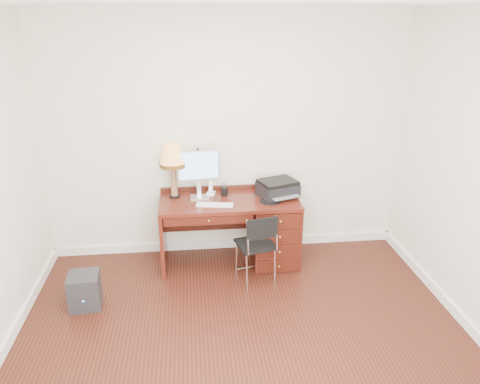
{
  "coord_description": "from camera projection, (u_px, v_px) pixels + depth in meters",
  "views": [
    {
      "loc": [
        -0.4,
        -3.26,
        2.65
      ],
      "look_at": [
        0.09,
        1.2,
        0.92
      ],
      "focal_mm": 35.0,
      "sensor_mm": 36.0,
      "label": 1
    }
  ],
  "objects": [
    {
      "name": "chair",
      "position": [
        256.0,
        242.0,
        4.74
      ],
      "size": [
        0.44,
        0.44,
        0.77
      ],
      "rotation": [
        0.0,
        0.0,
        0.24
      ],
      "color": "black",
      "rests_on": "ground"
    },
    {
      "name": "pen_cup",
      "position": [
        224.0,
        191.0,
        5.15
      ],
      "size": [
        0.07,
        0.07,
        0.09
      ],
      "primitive_type": "cylinder",
      "color": "black",
      "rests_on": "desk"
    },
    {
      "name": "desk",
      "position": [
        258.0,
        227.0,
        5.2
      ],
      "size": [
        1.5,
        0.67,
        0.75
      ],
      "color": "#541B11",
      "rests_on": "ground"
    },
    {
      "name": "monitor",
      "position": [
        199.0,
        168.0,
        5.01
      ],
      "size": [
        0.46,
        0.17,
        0.53
      ],
      "rotation": [
        0.0,
        0.0,
        0.14
      ],
      "color": "silver",
      "rests_on": "desk"
    },
    {
      "name": "mouse_pad",
      "position": [
        270.0,
        200.0,
        5.0
      ],
      "size": [
        0.23,
        0.23,
        0.05
      ],
      "color": "black",
      "rests_on": "desk"
    },
    {
      "name": "leg_lamp",
      "position": [
        173.0,
        159.0,
        4.97
      ],
      "size": [
        0.29,
        0.29,
        0.59
      ],
      "color": "black",
      "rests_on": "desk"
    },
    {
      "name": "phone",
      "position": [
        211.0,
        191.0,
        5.16
      ],
      "size": [
        0.1,
        0.1,
        0.17
      ],
      "rotation": [
        0.0,
        0.0,
        -0.29
      ],
      "color": "white",
      "rests_on": "desk"
    },
    {
      "name": "room_shell",
      "position": [
        237.0,
        295.0,
        4.58
      ],
      "size": [
        4.0,
        4.0,
        4.0
      ],
      "color": "silver",
      "rests_on": "ground"
    },
    {
      "name": "printer",
      "position": [
        278.0,
        188.0,
        5.12
      ],
      "size": [
        0.49,
        0.43,
        0.18
      ],
      "rotation": [
        0.0,
        0.0,
        0.34
      ],
      "color": "black",
      "rests_on": "desk"
    },
    {
      "name": "equipment_box",
      "position": [
        85.0,
        291.0,
        4.45
      ],
      "size": [
        0.31,
        0.31,
        0.33
      ],
      "primitive_type": "cube",
      "rotation": [
        0.0,
        0.0,
        0.08
      ],
      "color": "black",
      "rests_on": "ground"
    },
    {
      "name": "ground",
      "position": [
        244.0,
        341.0,
        4.01
      ],
      "size": [
        4.0,
        4.0,
        0.0
      ],
      "primitive_type": "plane",
      "color": "black",
      "rests_on": "ground"
    },
    {
      "name": "keyboard",
      "position": [
        215.0,
        205.0,
        4.89
      ],
      "size": [
        0.4,
        0.18,
        0.01
      ],
      "primitive_type": "cube",
      "rotation": [
        0.0,
        0.0,
        -0.18
      ],
      "color": "white",
      "rests_on": "desk"
    }
  ]
}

